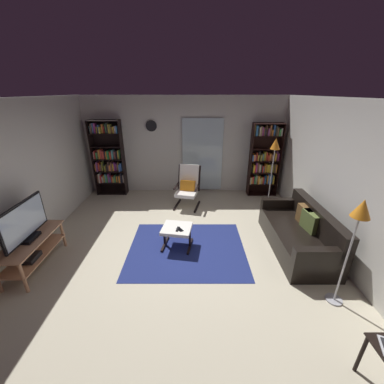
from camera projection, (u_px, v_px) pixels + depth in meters
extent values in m
plane|color=beige|center=(181.00, 250.00, 4.35)|extent=(7.02, 7.02, 0.00)
cube|color=beige|center=(184.00, 146.00, 6.51)|extent=(5.60, 0.06, 2.60)
cube|color=beige|center=(13.00, 184.00, 3.85)|extent=(0.06, 6.00, 2.60)
cube|color=beige|center=(346.00, 184.00, 3.84)|extent=(0.06, 6.00, 2.60)
cube|color=silver|center=(202.00, 156.00, 6.55)|extent=(1.10, 0.01, 2.00)
cube|color=navy|center=(187.00, 249.00, 4.40)|extent=(2.11, 1.74, 0.01)
cube|color=tan|center=(30.00, 240.00, 3.77)|extent=(0.49, 1.22, 0.02)
cube|color=tan|center=(34.00, 254.00, 3.88)|extent=(0.45, 1.16, 0.02)
cylinder|color=tan|center=(24.00, 278.00, 3.36)|extent=(0.05, 0.05, 0.50)
cylinder|color=tan|center=(63.00, 234.00, 4.39)|extent=(0.05, 0.05, 0.50)
cylinder|color=tan|center=(42.00, 234.00, 4.39)|extent=(0.05, 0.05, 0.50)
cube|color=black|center=(28.00, 258.00, 3.72)|extent=(0.29, 0.28, 0.07)
cube|color=black|center=(29.00, 238.00, 3.76)|extent=(0.20, 0.32, 0.05)
cube|color=black|center=(24.00, 221.00, 3.63)|extent=(0.04, 0.99, 0.58)
cube|color=silver|center=(25.00, 221.00, 3.63)|extent=(0.01, 0.93, 0.52)
cube|color=black|center=(94.00, 159.00, 6.40)|extent=(0.02, 0.30, 2.02)
cube|color=black|center=(123.00, 159.00, 6.40)|extent=(0.02, 0.30, 2.02)
cube|color=black|center=(110.00, 157.00, 6.53)|extent=(0.81, 0.02, 2.02)
cube|color=black|center=(113.00, 193.00, 6.78)|extent=(0.78, 0.28, 0.02)
cube|color=black|center=(112.00, 182.00, 6.66)|extent=(0.78, 0.28, 0.02)
cube|color=black|center=(110.00, 171.00, 6.53)|extent=(0.78, 0.28, 0.02)
cube|color=black|center=(109.00, 159.00, 6.40)|extent=(0.78, 0.28, 0.02)
cube|color=black|center=(107.00, 146.00, 6.26)|extent=(0.78, 0.28, 0.02)
cube|color=black|center=(105.00, 133.00, 6.13)|extent=(0.78, 0.28, 0.02)
cube|color=black|center=(103.00, 120.00, 6.01)|extent=(0.78, 0.28, 0.02)
cube|color=brown|center=(99.00, 178.00, 6.62)|extent=(0.04, 0.15, 0.23)
cube|color=beige|center=(100.00, 177.00, 6.61)|extent=(0.03, 0.24, 0.26)
cube|color=red|center=(102.00, 178.00, 6.63)|extent=(0.03, 0.22, 0.20)
cube|color=beige|center=(104.00, 179.00, 6.63)|extent=(0.04, 0.19, 0.17)
cube|color=gold|center=(105.00, 178.00, 6.63)|extent=(0.03, 0.15, 0.21)
cube|color=teal|center=(106.00, 178.00, 6.59)|extent=(0.04, 0.11, 0.25)
cube|color=#308C3F|center=(108.00, 179.00, 6.60)|extent=(0.02, 0.17, 0.20)
cube|color=#933E8D|center=(109.00, 177.00, 6.62)|extent=(0.04, 0.18, 0.25)
cube|color=#325BAE|center=(111.00, 179.00, 6.64)|extent=(0.02, 0.15, 0.15)
cube|color=red|center=(112.00, 179.00, 6.63)|extent=(0.03, 0.15, 0.18)
cube|color=#A9923F|center=(114.00, 179.00, 6.62)|extent=(0.03, 0.15, 0.16)
cube|color=#428052|center=(115.00, 179.00, 6.62)|extent=(0.04, 0.15, 0.19)
cube|color=orange|center=(117.00, 179.00, 6.63)|extent=(0.03, 0.10, 0.16)
cube|color=#1A242C|center=(119.00, 178.00, 6.62)|extent=(0.03, 0.17, 0.21)
cube|color=orange|center=(120.00, 179.00, 6.62)|extent=(0.04, 0.21, 0.20)
cube|color=#252433|center=(122.00, 178.00, 6.59)|extent=(0.04, 0.18, 0.26)
cube|color=beige|center=(124.00, 179.00, 6.60)|extent=(0.04, 0.10, 0.21)
cube|color=orange|center=(97.00, 167.00, 6.48)|extent=(0.04, 0.18, 0.19)
cube|color=#874188|center=(98.00, 166.00, 6.46)|extent=(0.03, 0.21, 0.25)
cube|color=red|center=(100.00, 166.00, 6.48)|extent=(0.03, 0.15, 0.23)
cube|color=brown|center=(101.00, 167.00, 6.48)|extent=(0.04, 0.14, 0.18)
cube|color=olive|center=(103.00, 166.00, 6.48)|extent=(0.03, 0.17, 0.25)
cube|color=black|center=(105.00, 167.00, 6.50)|extent=(0.03, 0.11, 0.19)
cube|color=olive|center=(106.00, 168.00, 6.48)|extent=(0.03, 0.20, 0.15)
cube|color=#2B2128|center=(108.00, 168.00, 6.49)|extent=(0.04, 0.17, 0.16)
cube|color=brown|center=(109.00, 166.00, 6.47)|extent=(0.03, 0.16, 0.25)
cube|color=orange|center=(111.00, 167.00, 6.50)|extent=(0.03, 0.19, 0.17)
cube|color=brown|center=(112.00, 166.00, 6.49)|extent=(0.04, 0.24, 0.24)
cube|color=gold|center=(114.00, 167.00, 6.49)|extent=(0.03, 0.18, 0.20)
cube|color=purple|center=(115.00, 166.00, 6.49)|extent=(0.03, 0.14, 0.23)
cube|color=#8D3A83|center=(117.00, 167.00, 6.49)|extent=(0.03, 0.12, 0.20)
cube|color=#A3A029|center=(118.00, 167.00, 6.51)|extent=(0.02, 0.10, 0.18)
cube|color=brown|center=(119.00, 166.00, 6.46)|extent=(0.03, 0.12, 0.25)
cube|color=#3C5CA7|center=(120.00, 167.00, 6.47)|extent=(0.03, 0.23, 0.18)
cube|color=#3B6AB7|center=(121.00, 167.00, 6.47)|extent=(0.04, 0.16, 0.22)
cube|color=beige|center=(94.00, 155.00, 6.34)|extent=(0.02, 0.12, 0.18)
cube|color=red|center=(96.00, 154.00, 6.37)|extent=(0.02, 0.23, 0.22)
cube|color=#3D8846|center=(98.00, 155.00, 6.36)|extent=(0.04, 0.16, 0.17)
cube|color=brown|center=(99.00, 154.00, 6.35)|extent=(0.03, 0.14, 0.24)
cube|color=orange|center=(100.00, 154.00, 6.35)|extent=(0.03, 0.20, 0.26)
cube|color=#C63C36|center=(102.00, 154.00, 6.33)|extent=(0.04, 0.15, 0.25)
cube|color=#D53C35|center=(104.00, 155.00, 6.36)|extent=(0.04, 0.21, 0.21)
cube|color=black|center=(106.00, 154.00, 6.33)|extent=(0.02, 0.14, 0.23)
cube|color=orange|center=(107.00, 155.00, 6.33)|extent=(0.02, 0.15, 0.20)
cube|color=#2C8F44|center=(109.00, 154.00, 6.36)|extent=(0.04, 0.23, 0.22)
cube|color=#428244|center=(110.00, 155.00, 6.36)|extent=(0.02, 0.17, 0.20)
cube|color=red|center=(111.00, 155.00, 6.34)|extent=(0.03, 0.23, 0.21)
cube|color=teal|center=(113.00, 154.00, 6.35)|extent=(0.04, 0.22, 0.24)
cube|color=brown|center=(115.00, 155.00, 6.36)|extent=(0.04, 0.17, 0.19)
cube|color=black|center=(117.00, 155.00, 6.35)|extent=(0.02, 0.13, 0.22)
cube|color=gold|center=(119.00, 154.00, 6.36)|extent=(0.03, 0.13, 0.22)
cube|color=#337E3C|center=(120.00, 154.00, 6.36)|extent=(0.02, 0.16, 0.23)
cube|color=teal|center=(91.00, 129.00, 6.11)|extent=(0.03, 0.14, 0.18)
cube|color=brown|center=(92.00, 128.00, 6.07)|extent=(0.03, 0.19, 0.24)
cube|color=#3965AD|center=(93.00, 128.00, 6.08)|extent=(0.03, 0.14, 0.25)
cube|color=#983283|center=(95.00, 128.00, 6.09)|extent=(0.04, 0.14, 0.25)
cube|color=gold|center=(97.00, 130.00, 6.11)|extent=(0.03, 0.12, 0.15)
cube|color=#3C66AA|center=(99.00, 129.00, 6.08)|extent=(0.04, 0.12, 0.21)
cube|color=#A09632|center=(101.00, 130.00, 6.08)|extent=(0.04, 0.21, 0.16)
cube|color=orange|center=(103.00, 128.00, 6.09)|extent=(0.04, 0.14, 0.23)
cube|color=#BF3131|center=(105.00, 129.00, 6.11)|extent=(0.03, 0.14, 0.18)
cube|color=#2F794C|center=(106.00, 129.00, 6.09)|extent=(0.04, 0.11, 0.23)
cube|color=black|center=(108.00, 128.00, 6.07)|extent=(0.03, 0.22, 0.26)
cube|color=gold|center=(109.00, 129.00, 6.07)|extent=(0.02, 0.15, 0.22)
cube|color=olive|center=(111.00, 129.00, 6.09)|extent=(0.03, 0.21, 0.22)
cube|color=brown|center=(112.00, 130.00, 6.11)|extent=(0.04, 0.17, 0.16)
cube|color=gold|center=(114.00, 130.00, 6.09)|extent=(0.04, 0.11, 0.16)
cube|color=beige|center=(116.00, 129.00, 6.10)|extent=(0.04, 0.18, 0.18)
cube|color=#2C68AB|center=(117.00, 129.00, 6.09)|extent=(0.04, 0.21, 0.19)
cube|color=black|center=(250.00, 161.00, 6.35)|extent=(0.02, 0.30, 1.95)
cube|color=black|center=(279.00, 161.00, 6.35)|extent=(0.02, 0.30, 1.95)
cube|color=black|center=(263.00, 159.00, 6.48)|extent=(0.78, 0.02, 1.95)
cube|color=black|center=(260.00, 193.00, 6.73)|extent=(0.74, 0.28, 0.02)
cube|color=black|center=(262.00, 183.00, 6.61)|extent=(0.74, 0.28, 0.02)
cube|color=black|center=(263.00, 172.00, 6.48)|extent=(0.74, 0.28, 0.02)
cube|color=black|center=(265.00, 161.00, 6.35)|extent=(0.74, 0.28, 0.02)
cube|color=black|center=(266.00, 148.00, 6.22)|extent=(0.74, 0.28, 0.02)
cube|color=black|center=(268.00, 136.00, 6.10)|extent=(0.74, 0.28, 0.02)
cube|color=black|center=(269.00, 123.00, 5.97)|extent=(0.74, 0.28, 0.02)
cube|color=#BCBB9E|center=(250.00, 180.00, 6.55)|extent=(0.03, 0.22, 0.18)
cube|color=orange|center=(251.00, 180.00, 6.55)|extent=(0.04, 0.15, 0.19)
cube|color=red|center=(253.00, 179.00, 6.57)|extent=(0.04, 0.19, 0.21)
cube|color=#337E49|center=(254.00, 179.00, 6.57)|extent=(0.04, 0.23, 0.22)
cube|color=beige|center=(256.00, 179.00, 6.55)|extent=(0.03, 0.12, 0.23)
cube|color=orange|center=(258.00, 179.00, 6.56)|extent=(0.04, 0.23, 0.23)
cube|color=beige|center=(259.00, 180.00, 6.58)|extent=(0.04, 0.20, 0.17)
cube|color=#A98D32|center=(261.00, 180.00, 6.57)|extent=(0.03, 0.23, 0.19)
cube|color=red|center=(263.00, 180.00, 6.55)|extent=(0.04, 0.13, 0.19)
cube|color=#2763AC|center=(264.00, 180.00, 6.55)|extent=(0.02, 0.20, 0.19)
cube|color=#2B6CA8|center=(265.00, 179.00, 6.58)|extent=(0.03, 0.12, 0.22)
cube|color=orange|center=(267.00, 179.00, 6.54)|extent=(0.03, 0.16, 0.24)
cube|color=#2F5DB7|center=(268.00, 179.00, 6.55)|extent=(0.03, 0.18, 0.27)
cube|color=beige|center=(269.00, 179.00, 6.58)|extent=(0.03, 0.14, 0.21)
cube|color=#2F5FAE|center=(271.00, 179.00, 6.55)|extent=(0.04, 0.11, 0.25)
cube|color=gold|center=(273.00, 179.00, 6.55)|extent=(0.02, 0.21, 0.23)
cube|color=gold|center=(273.00, 179.00, 6.56)|extent=(0.02, 0.13, 0.21)
cube|color=gold|center=(251.00, 168.00, 6.45)|extent=(0.02, 0.11, 0.21)
cube|color=black|center=(252.00, 169.00, 6.44)|extent=(0.02, 0.15, 0.17)
cube|color=gold|center=(253.00, 168.00, 6.42)|extent=(0.04, 0.20, 0.22)
cube|color=red|center=(255.00, 169.00, 6.43)|extent=(0.04, 0.12, 0.19)
cube|color=#9F3C96|center=(256.00, 167.00, 6.42)|extent=(0.03, 0.13, 0.26)
cube|color=brown|center=(258.00, 167.00, 6.44)|extent=(0.04, 0.15, 0.26)
cube|color=beige|center=(259.00, 168.00, 6.44)|extent=(0.04, 0.17, 0.21)
cube|color=#212E1F|center=(261.00, 168.00, 6.43)|extent=(0.03, 0.11, 0.21)
cube|color=red|center=(262.00, 169.00, 6.43)|extent=(0.02, 0.18, 0.18)
cube|color=#5895A5|center=(263.00, 169.00, 6.44)|extent=(0.03, 0.12, 0.15)
cube|color=orange|center=(265.00, 168.00, 6.44)|extent=(0.02, 0.18, 0.23)
cube|color=olive|center=(266.00, 169.00, 6.46)|extent=(0.02, 0.13, 0.17)
cube|color=gold|center=(267.00, 168.00, 6.44)|extent=(0.04, 0.14, 0.21)
cube|color=gold|center=(269.00, 168.00, 6.43)|extent=(0.03, 0.16, 0.22)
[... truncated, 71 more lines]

